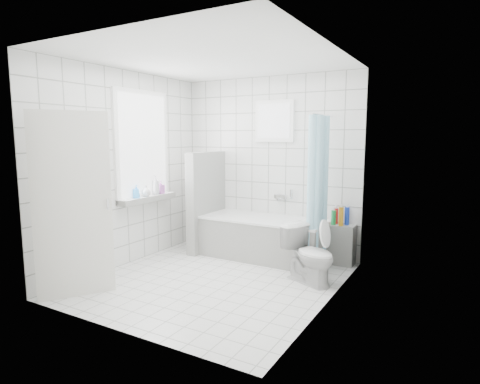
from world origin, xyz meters
The scene contains 19 objects.
ground centered at (0.00, 0.00, 0.00)m, with size 3.00×3.00×0.00m, color white.
ceiling centered at (0.00, 0.00, 2.60)m, with size 3.00×3.00×0.00m, color white.
wall_back centered at (0.00, 1.50, 1.30)m, with size 2.80×0.02×2.60m, color white.
wall_front centered at (0.00, -1.50, 1.30)m, with size 2.80×0.02×2.60m, color white.
wall_left centered at (-1.40, 0.00, 1.30)m, with size 0.02×3.00×2.60m, color white.
wall_right centered at (1.40, 0.00, 1.30)m, with size 0.02×3.00×2.60m, color white.
window_left centered at (-1.35, 0.30, 1.60)m, with size 0.01×0.90×1.40m, color white.
window_back centered at (0.10, 1.46, 1.95)m, with size 0.50×0.01×0.50m, color white.
window_sill centered at (-1.31, 0.30, 0.86)m, with size 0.18×1.02×0.08m, color white.
door centered at (-1.03, -1.14, 1.00)m, with size 0.04×0.80×2.00m, color silver.
bathtub centered at (0.12, 1.12, 0.29)m, with size 1.78×0.77×0.58m.
partition_wall centered at (-0.84, 1.07, 0.75)m, with size 0.15×0.85×1.50m, color white.
tiled_ledge centered at (1.14, 1.38, 0.28)m, with size 0.40×0.24×0.55m, color white.
toilet centered at (1.03, 0.50, 0.34)m, with size 0.38×0.67×0.68m, color silver.
curtain_rod centered at (0.95, 1.10, 2.00)m, with size 0.02×0.02×0.80m, color silver.
shower_curtain centered at (0.95, 0.97, 1.10)m, with size 0.14×0.48×1.78m, color #4AB5D9, non-canonical shape.
tub_faucet centered at (0.22, 1.46, 0.85)m, with size 0.18×0.06×0.06m, color silver.
sill_bottles centered at (-1.30, 0.36, 1.01)m, with size 0.16×0.61×0.28m.
ledge_bottles centered at (1.14, 1.35, 0.66)m, with size 0.22×0.18×0.25m.
Camera 1 is at (2.59, -3.91, 1.73)m, focal length 30.00 mm.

